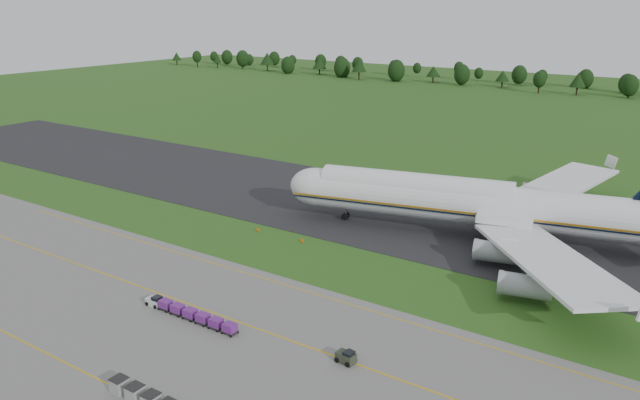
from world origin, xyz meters
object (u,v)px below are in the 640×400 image
Objects in this scene: aircraft at (480,203)px; edge_markers at (280,235)px; utility_cart at (346,358)px; baggage_train at (188,313)px.

aircraft is 7.38× the size of edge_markers.
utility_cart is at bearing -42.02° from edge_markers.
aircraft is at bearing 34.66° from edge_markers.
aircraft is at bearing 92.63° from utility_cart.
baggage_train is 22.22m from utility_cart.
baggage_train is at bearing -111.98° from aircraft.
edge_markers is at bearing 137.98° from utility_cart.
utility_cart reaches higher than edge_markers.
baggage_train reaches higher than utility_cart.
aircraft reaches higher than baggage_train.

